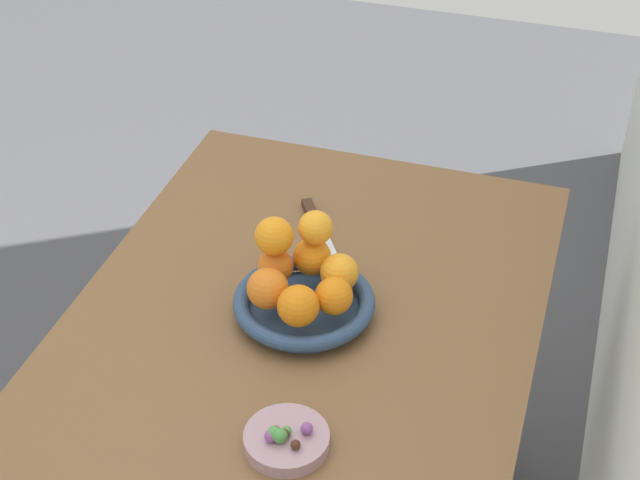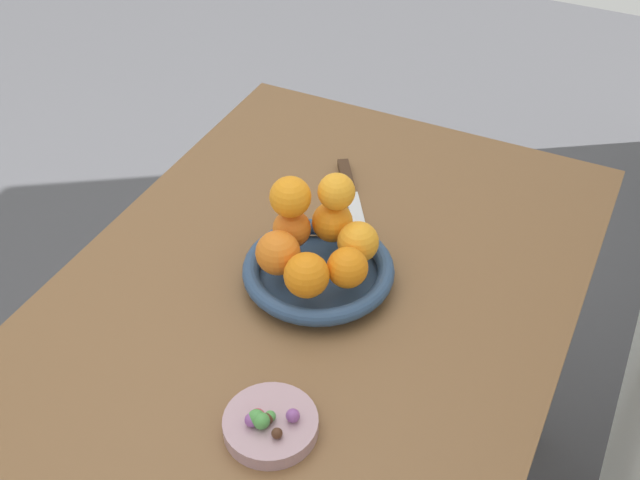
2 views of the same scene
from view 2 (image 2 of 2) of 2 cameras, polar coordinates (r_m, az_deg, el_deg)
The scene contains 20 objects.
dining_table at distance 1.28m, azimuth -0.88°, elevation -6.98°, with size 1.10×0.76×0.74m.
fruit_bowl at distance 1.23m, azimuth 0.01°, elevation -2.32°, with size 0.23×0.23×0.04m.
candy_dish at distance 1.05m, azimuth -3.53°, elevation -12.99°, with size 0.12×0.12×0.02m, color #B28C99.
orange_0 at distance 1.23m, azimuth -2.02°, elevation 0.81°, with size 0.06×0.06×0.06m, color orange.
orange_1 at distance 1.18m, azimuth -3.02°, elevation -0.92°, with size 0.07×0.07×0.07m, color orange.
orange_2 at distance 1.15m, azimuth -0.96°, elevation -2.52°, with size 0.07×0.07×0.07m, color orange.
orange_3 at distance 1.16m, azimuth 1.96°, elevation -1.97°, with size 0.06×0.06×0.06m, color orange.
orange_4 at distance 1.21m, azimuth 2.72°, elevation -0.15°, with size 0.06×0.06×0.06m, color orange.
orange_5 at distance 1.24m, azimuth 0.88°, elevation 1.31°, with size 0.06×0.06×0.06m, color orange.
orange_6 at distance 1.19m, azimuth -2.13°, elevation 3.08°, with size 0.06×0.06×0.06m, color orange.
orange_7 at distance 1.20m, azimuth 1.16°, elevation 3.46°, with size 0.06×0.06×0.06m, color orange.
candy_ball_0 at distance 1.04m, azimuth -3.57°, elevation -12.40°, with size 0.01×0.01×0.01m, color #4C9947.
candy_ball_1 at distance 1.03m, azimuth -4.88°, elevation -12.64°, with size 0.02×0.02×0.02m, color #8C4C99.
candy_ball_2 at distance 1.03m, azimuth -4.55°, elevation -12.49°, with size 0.02×0.02×0.02m, color #4C9947.
candy_ball_3 at distance 1.02m, azimuth -3.08°, elevation -13.57°, with size 0.01×0.01×0.01m, color #472819.
candy_ball_4 at distance 1.03m, azimuth -4.19°, elevation -12.71°, with size 0.02×0.02×0.02m, color #4C9947.
candy_ball_5 at distance 1.03m, azimuth -3.74°, elevation -12.55°, with size 0.02×0.02×0.02m, color #472819.
candy_ball_6 at distance 1.03m, azimuth -1.95°, elevation -12.37°, with size 0.02×0.02×0.02m, color #8C4C99.
candy_ball_7 at distance 1.04m, azimuth -4.48°, elevation -12.36°, with size 0.02×0.02×0.02m, color #C6384C.
knife at distance 1.40m, azimuth 2.21°, elevation 3.05°, with size 0.23×0.16×0.01m.
Camera 2 is at (0.78, 0.39, 1.59)m, focal length 45.00 mm.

